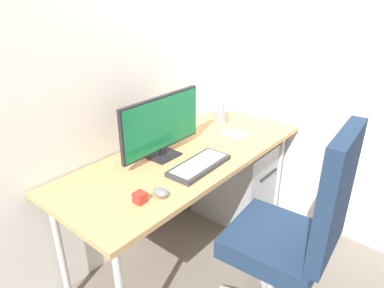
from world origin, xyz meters
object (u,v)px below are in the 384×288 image
object	(u,v)px
mouse	(161,192)
desk_clamp_accessory	(140,198)
keyboard	(199,165)
notebook	(234,134)
pen_holder	(221,116)
office_chair	(297,230)
filing_cabinet	(236,177)
monitor	(162,125)

from	to	relation	value
mouse	desk_clamp_accessory	xyz separation A→B (m)	(-0.10, 0.04, 0.01)
keyboard	mouse	distance (m)	0.35
mouse	notebook	bearing A→B (deg)	7.74
pen_holder	notebook	size ratio (longest dim) A/B	1.02
desk_clamp_accessory	office_chair	bearing A→B (deg)	-52.41
filing_cabinet	pen_holder	distance (m)	0.51
keyboard	notebook	world-z (taller)	keyboard
mouse	desk_clamp_accessory	size ratio (longest dim) A/B	1.67
keyboard	notebook	bearing A→B (deg)	11.61
filing_cabinet	keyboard	distance (m)	0.84
office_chair	filing_cabinet	size ratio (longest dim) A/B	1.87
mouse	office_chair	bearing A→B (deg)	-59.06
monitor	desk_clamp_accessory	world-z (taller)	monitor
keyboard	desk_clamp_accessory	world-z (taller)	desk_clamp_accessory
mouse	pen_holder	xyz separation A→B (m)	(1.01, 0.36, 0.03)
monitor	pen_holder	distance (m)	0.71
notebook	keyboard	bearing A→B (deg)	-170.93
notebook	office_chair	bearing A→B (deg)	-127.86
monitor	keyboard	size ratio (longest dim) A/B	1.48
keyboard	mouse	bearing A→B (deg)	-174.04
monitor	desk_clamp_accessory	bearing A→B (deg)	-148.26
office_chair	filing_cabinet	xyz separation A→B (m)	(0.67, 0.78, -0.30)
office_chair	monitor	distance (m)	0.93
filing_cabinet	monitor	bearing A→B (deg)	173.30
monitor	notebook	size ratio (longest dim) A/B	3.91
notebook	desk_clamp_accessory	world-z (taller)	desk_clamp_accessory
pen_holder	monitor	bearing A→B (deg)	-174.82
filing_cabinet	monitor	world-z (taller)	monitor
office_chair	monitor	xyz separation A→B (m)	(-0.05, 0.86, 0.34)
mouse	desk_clamp_accessory	bearing A→B (deg)	158.72
mouse	desk_clamp_accessory	distance (m)	0.11
monitor	keyboard	distance (m)	0.32
monitor	mouse	xyz separation A→B (m)	(-0.31, -0.29, -0.18)
mouse	notebook	world-z (taller)	mouse
keyboard	desk_clamp_accessory	xyz separation A→B (m)	(-0.45, 0.00, 0.01)
office_chair	desk_clamp_accessory	size ratio (longest dim) A/B	21.70
pen_holder	notebook	distance (m)	0.26
filing_cabinet	desk_clamp_accessory	world-z (taller)	desk_clamp_accessory
keyboard	desk_clamp_accessory	bearing A→B (deg)	179.94
keyboard	pen_holder	size ratio (longest dim) A/B	2.57
keyboard	pen_holder	bearing A→B (deg)	25.92
pen_holder	filing_cabinet	bearing A→B (deg)	-81.57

